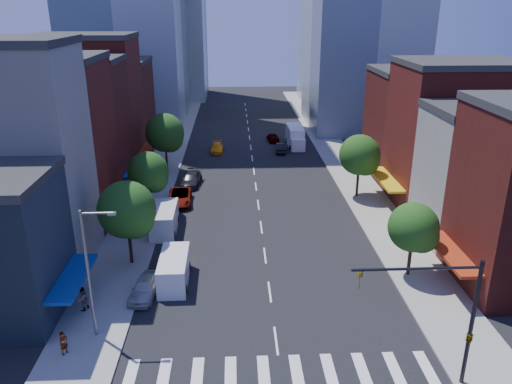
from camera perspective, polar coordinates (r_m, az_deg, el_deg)
ground at (r=34.45m, az=2.31°, el=-16.61°), size 220.00×220.00×0.00m
sidewalk_left at (r=71.16m, az=-10.50°, el=3.27°), size 5.00×120.00×0.15m
sidewalk_right at (r=72.05m, az=9.63°, el=3.54°), size 5.00×120.00×0.15m
crosswalk at (r=32.12m, az=2.78°, el=-19.83°), size 19.00×3.00×0.01m
bldg_left_1 at (r=45.02m, az=-26.68°, el=3.13°), size 12.00×8.00×18.00m
bldg_left_2 at (r=52.85m, az=-22.99°, el=4.89°), size 12.00×9.00×16.00m
bldg_left_3 at (r=60.76m, az=-20.31°, el=6.63°), size 12.00×8.00×15.00m
bldg_left_4 at (r=68.53m, az=-18.38°, el=9.19°), size 12.00×9.00×17.00m
bldg_left_5 at (r=77.92m, az=-16.43°, el=9.16°), size 12.00×10.00×13.00m
bldg_right_1 at (r=50.66m, az=25.29°, el=1.54°), size 12.00×8.00×12.00m
bldg_right_2 at (r=58.03m, az=21.58°, el=5.86°), size 12.00×10.00×15.00m
bldg_right_3 at (r=67.25m, az=18.16°, el=7.26°), size 12.00×10.00×13.00m
traffic_signal at (r=30.91m, az=22.46°, el=-13.81°), size 7.24×2.24×8.00m
streetlight at (r=33.61m, az=-18.41°, el=-8.11°), size 2.25×0.25×9.00m
tree_left_near at (r=42.37m, az=-14.35°, el=-2.22°), size 4.80×4.80×7.30m
tree_left_mid at (r=52.62m, az=-12.06°, el=2.07°), size 4.20×4.20×6.65m
tree_left_far at (r=65.75m, az=-10.24°, el=6.51°), size 5.00×5.00×7.75m
tree_right_near at (r=41.49m, az=17.75°, el=-4.09°), size 4.00×4.00×6.20m
tree_right_far at (r=57.39m, az=11.91°, el=3.98°), size 4.60×4.60×7.20m
parked_car_front at (r=39.38m, az=-12.56°, el=-10.61°), size 2.32×4.58×1.50m
parked_car_second at (r=50.64m, az=-10.25°, el=-3.06°), size 1.82×4.90×1.60m
parked_car_third at (r=56.18m, az=-8.70°, el=-0.59°), size 2.74×5.56×1.52m
parked_car_rear at (r=61.78m, az=-7.42°, el=1.43°), size 2.71×5.33×1.48m
cargo_van_near at (r=40.42m, az=-9.37°, el=-8.85°), size 2.26×5.43×2.31m
cargo_van_far at (r=49.38m, az=-10.45°, el=-3.19°), size 2.41×5.75×2.44m
taxi at (r=75.69m, az=-4.48°, el=5.05°), size 1.86×4.47×1.29m
traffic_car_oncoming at (r=75.50m, az=2.89°, el=5.09°), size 1.84×4.35×1.40m
traffic_car_far at (r=81.65m, az=1.96°, el=6.28°), size 2.06×4.16×1.36m
box_truck at (r=78.79m, az=4.50°, el=6.27°), size 2.44×7.56×3.03m
pedestrian_near at (r=34.83m, az=-21.13°, el=-15.80°), size 0.65×0.70×1.60m
pedestrian_far at (r=38.64m, az=-19.23°, el=-11.45°), size 1.06×1.12×1.83m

